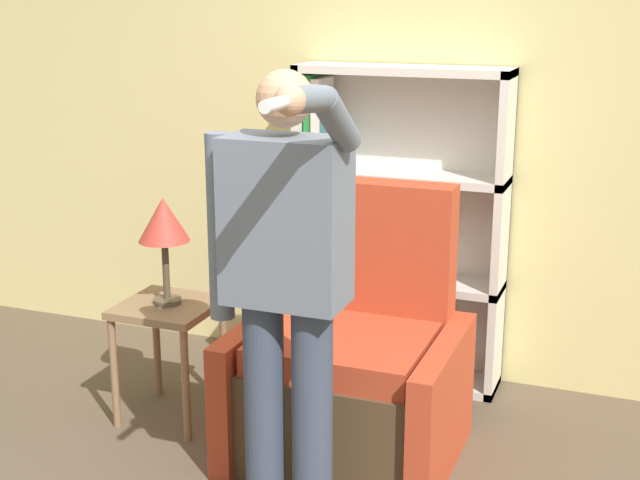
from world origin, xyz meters
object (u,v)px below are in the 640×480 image
side_table (169,324)px  table_lamp (164,224)px  bookcase (383,229)px  person_standing (285,283)px  armchair (352,370)px

side_table → table_lamp: table_lamp is taller
bookcase → person_standing: person_standing is taller
bookcase → table_lamp: bookcase is taller
bookcase → person_standing: 1.55m
side_table → person_standing: bearing=-37.5°
bookcase → table_lamp: size_ratio=3.23×
person_standing → table_lamp: 1.13m
person_standing → side_table: bearing=142.5°
person_standing → side_table: (-0.90, 0.69, -0.52)m
armchair → table_lamp: bearing=-178.9°
side_table → table_lamp: 0.49m
bookcase → table_lamp: (-0.79, -0.85, 0.16)m
side_table → table_lamp: bearing=63.4°
armchair → side_table: armchair is taller
bookcase → armchair: (0.12, -0.83, -0.43)m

